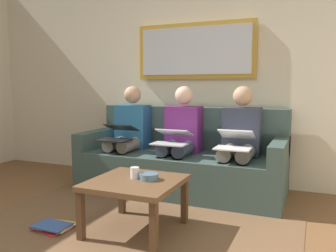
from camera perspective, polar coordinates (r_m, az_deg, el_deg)
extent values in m
cube|color=beige|center=(4.25, 4.79, 8.68)|extent=(6.00, 0.12, 2.60)
cube|color=brown|center=(2.88, -6.91, -16.79)|extent=(2.60, 1.80, 0.01)
cube|color=#384C47|center=(3.84, 2.05, -7.47)|extent=(2.20, 0.90, 0.42)
cube|color=#384C47|center=(4.09, 3.83, -0.22)|extent=(2.20, 0.20, 0.48)
cube|color=#384C47|center=(3.55, 17.83, -3.83)|extent=(0.14, 0.90, 0.20)
cube|color=#384C47|center=(4.25, -11.02, -1.96)|extent=(0.14, 0.90, 0.20)
cube|color=#B7892D|center=(4.18, 4.43, 12.16)|extent=(1.43, 0.04, 0.65)
cube|color=#B2B7BC|center=(4.16, 4.32, 12.19)|extent=(1.33, 0.01, 0.55)
cube|color=brown|center=(2.76, -5.38, -9.19)|extent=(0.68, 0.68, 0.04)
cube|color=#4C331E|center=(2.45, -2.35, -16.41)|extent=(0.05, 0.05, 0.37)
cube|color=#4C331E|center=(2.74, -14.10, -14.04)|extent=(0.05, 0.05, 0.37)
cube|color=#4C331E|center=(2.96, 2.71, -12.24)|extent=(0.05, 0.05, 0.37)
cube|color=#4C331E|center=(3.21, -7.55, -10.80)|extent=(0.05, 0.05, 0.37)
cylinder|color=silver|center=(2.79, -5.46, -7.63)|extent=(0.07, 0.07, 0.09)
cylinder|color=slate|center=(2.74, -3.09, -8.28)|extent=(0.14, 0.14, 0.05)
cube|color=#2D3342|center=(3.68, 12.00, -0.94)|extent=(0.38, 0.22, 0.50)
sphere|color=tan|center=(3.65, 12.14, 4.82)|extent=(0.20, 0.20, 0.20)
cylinder|color=gray|center=(3.49, 12.72, -4.37)|extent=(0.14, 0.42, 0.14)
cylinder|color=gray|center=(3.52, 9.83, -4.19)|extent=(0.14, 0.42, 0.14)
cylinder|color=gray|center=(3.35, 11.95, -9.72)|extent=(0.11, 0.11, 0.42)
cylinder|color=gray|center=(3.39, 8.92, -9.47)|extent=(0.11, 0.11, 0.42)
cube|color=white|center=(3.29, 10.55, -3.63)|extent=(0.33, 0.23, 0.01)
cube|color=white|center=(3.43, 11.19, -1.31)|extent=(0.33, 0.22, 0.11)
cube|color=#A5C6EA|center=(3.43, 11.18, -1.26)|extent=(0.30, 0.19, 0.09)
cube|color=#66236B|center=(3.85, 2.61, -0.47)|extent=(0.38, 0.22, 0.50)
sphere|color=beige|center=(3.82, 2.64, 5.04)|extent=(0.20, 0.20, 0.20)
cylinder|color=#384256|center=(3.65, 2.77, -3.72)|extent=(0.14, 0.42, 0.14)
cylinder|color=#384256|center=(3.72, 0.16, -3.53)|extent=(0.14, 0.42, 0.14)
cylinder|color=#384256|center=(3.52, 1.56, -8.77)|extent=(0.11, 0.11, 0.42)
cylinder|color=#384256|center=(3.59, -1.15, -8.48)|extent=(0.11, 0.11, 0.42)
cube|color=silver|center=(3.48, 0.19, -2.96)|extent=(0.35, 0.20, 0.01)
cube|color=silver|center=(3.59, 1.04, -1.02)|extent=(0.35, 0.20, 0.08)
cube|color=#A5C6EA|center=(3.58, 1.02, -0.96)|extent=(0.32, 0.17, 0.06)
cube|color=#235B84|center=(4.12, -5.78, -0.05)|extent=(0.38, 0.22, 0.50)
sphere|color=tan|center=(4.09, -5.84, 5.11)|extent=(0.20, 0.20, 0.20)
cylinder|color=gray|center=(3.92, -6.06, -3.05)|extent=(0.14, 0.42, 0.14)
cylinder|color=gray|center=(4.00, -8.32, -2.87)|extent=(0.14, 0.42, 0.14)
cylinder|color=gray|center=(3.79, -7.56, -7.70)|extent=(0.11, 0.11, 0.42)
cylinder|color=gray|center=(3.89, -9.87, -7.40)|extent=(0.11, 0.11, 0.42)
cube|color=black|center=(3.77, -8.82, -2.30)|extent=(0.33, 0.24, 0.01)
cube|color=black|center=(3.89, -7.62, -0.25)|extent=(0.33, 0.23, 0.09)
cube|color=#A5C6EA|center=(3.89, -7.64, -0.20)|extent=(0.30, 0.20, 0.08)
cube|color=red|center=(3.05, -18.59, -15.58)|extent=(0.32, 0.26, 0.01)
cube|color=white|center=(3.06, -18.05, -15.31)|extent=(0.29, 0.22, 0.01)
cube|color=yellow|center=(3.05, -18.19, -15.13)|extent=(0.30, 0.23, 0.01)
cube|color=#33569E|center=(3.02, -18.49, -15.16)|extent=(0.28, 0.20, 0.01)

